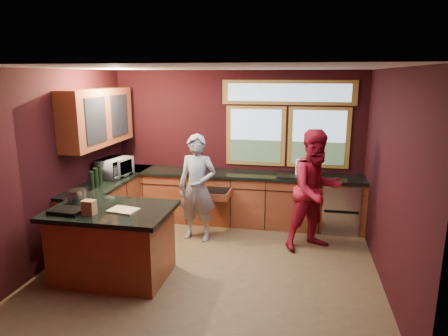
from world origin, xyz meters
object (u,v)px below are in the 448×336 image
(island, at_px, (113,243))
(person_red, at_px, (316,190))
(person_grey, at_px, (197,188))
(cutting_board, at_px, (123,210))
(stock_pot, at_px, (77,196))

(island, distance_m, person_red, 3.01)
(person_grey, height_order, cutting_board, person_grey)
(island, relative_size, stock_pot, 6.46)
(person_grey, height_order, stock_pot, person_grey)
(person_grey, height_order, person_red, person_red)
(cutting_board, bearing_deg, island, 165.96)
(person_red, bearing_deg, island, 176.62)
(person_red, xyz_separation_m, stock_pot, (-3.15, -1.29, 0.11))
(person_grey, bearing_deg, person_red, 5.50)
(island, xyz_separation_m, stock_pot, (-0.55, 0.15, 0.56))
(person_grey, bearing_deg, cutting_board, -105.12)
(stock_pot, bearing_deg, person_grey, 44.59)
(island, bearing_deg, cutting_board, -14.04)
(cutting_board, bearing_deg, person_grey, 69.36)
(person_grey, distance_m, stock_pot, 1.85)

